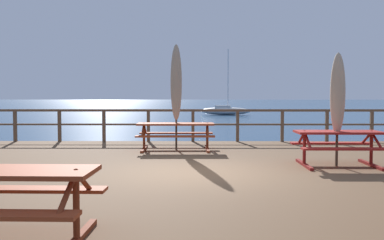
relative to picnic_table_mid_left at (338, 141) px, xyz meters
name	(u,v)px	position (x,y,z in m)	size (l,w,h in m)	color
ground_plane	(192,205)	(-3.18, -0.85, -1.21)	(600.00, 600.00, 0.00)	navy
wooden_deck	(192,189)	(-3.18, -0.85, -0.88)	(15.28, 12.52, 0.66)	brown
railing_waterside_far	(193,120)	(-3.18, 5.26, 0.18)	(15.08, 0.10, 1.09)	brown
picnic_table_mid_left	(338,141)	(0.00, 0.00, 0.00)	(1.83, 1.43, 0.78)	maroon
picnic_table_front_right	(10,190)	(-5.04, -5.16, 0.00)	(1.78, 1.44, 0.78)	#993819
picnic_table_back_left	(176,130)	(-3.66, 2.87, 0.01)	(2.17, 1.43, 0.78)	#993819
patio_umbrella_tall_front	(338,94)	(-0.03, -0.04, 1.01)	(0.32, 0.32, 2.47)	#4C3828
patio_umbrella_tall_back_right	(176,83)	(-3.65, 2.93, 1.34)	(0.32, 0.32, 2.98)	#4C3828
sailboat_distant	(225,110)	(0.47, 43.07, -0.70)	(6.17, 2.44, 7.72)	white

